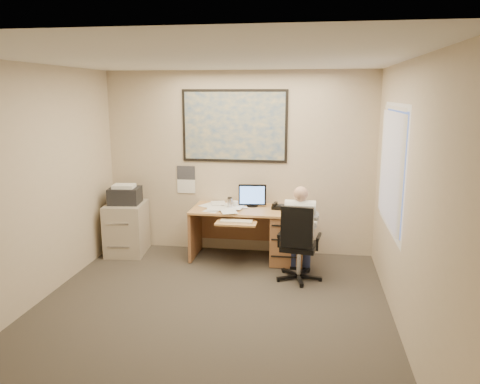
# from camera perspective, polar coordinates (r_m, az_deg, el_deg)

# --- Properties ---
(room_shell) EXTENTS (4.00, 4.50, 2.70)m
(room_shell) POSITION_cam_1_polar(r_m,az_deg,el_deg) (4.80, -4.34, -0.38)
(room_shell) COLOR #36312A
(room_shell) RESTS_ON ground
(desk) EXTENTS (1.60, 0.97, 1.07)m
(desk) POSITION_cam_1_polar(r_m,az_deg,el_deg) (6.77, 3.75, -4.65)
(desk) COLOR tan
(desk) RESTS_ON ground
(world_map) EXTENTS (1.56, 0.03, 1.06)m
(world_map) POSITION_cam_1_polar(r_m,az_deg,el_deg) (6.91, -0.69, 8.04)
(world_map) COLOR #1E4C93
(world_map) RESTS_ON room_shell
(wall_calendar) EXTENTS (0.28, 0.01, 0.42)m
(wall_calendar) POSITION_cam_1_polar(r_m,az_deg,el_deg) (7.18, -6.59, 1.51)
(wall_calendar) COLOR white
(wall_calendar) RESTS_ON room_shell
(window_blinds) EXTENTS (0.06, 1.40, 1.30)m
(window_blinds) POSITION_cam_1_polar(r_m,az_deg,el_deg) (5.51, 18.06, 2.77)
(window_blinds) COLOR beige
(window_blinds) RESTS_ON room_shell
(filing_cabinet) EXTENTS (0.62, 0.71, 1.06)m
(filing_cabinet) POSITION_cam_1_polar(r_m,az_deg,el_deg) (7.23, -13.67, -3.77)
(filing_cabinet) COLOR #AD9F8B
(filing_cabinet) RESTS_ON ground
(office_chair) EXTENTS (0.68, 0.68, 1.01)m
(office_chair) POSITION_cam_1_polar(r_m,az_deg,el_deg) (6.10, 7.24, -8.04)
(office_chair) COLOR black
(office_chair) RESTS_ON ground
(person) EXTENTS (0.51, 0.72, 1.22)m
(person) POSITION_cam_1_polar(r_m,az_deg,el_deg) (6.08, 7.27, -4.99)
(person) COLOR silver
(person) RESTS_ON office_chair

